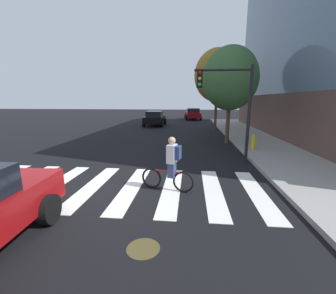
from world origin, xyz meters
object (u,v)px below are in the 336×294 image
Objects in this scene: manhole_cover at (143,248)px; cyclist at (171,164)px; street_tree_mid at (217,75)px; traffic_light_near at (230,98)px; sedan_far at (193,114)px; street_tree_near at (230,79)px; fire_hydrant at (253,142)px; sedan_mid at (155,118)px.

cyclist reaches higher than manhole_cover.
traffic_light_near is at bearing -93.28° from street_tree_mid.
street_tree_near reaches higher than sedan_far.
manhole_cover is 9.58m from fire_hydrant.
street_tree_near reaches higher than sedan_mid.
sedan_mid is (-3.07, 20.57, 0.81)m from manhole_cover.
sedan_far is 1.15× the size of traffic_light_near.
street_tree_mid is at bearing -25.49° from sedan_mid.
cyclist reaches higher than sedan_mid.
cyclist is 2.17× the size of fire_hydrant.
street_tree_mid reaches higher than manhole_cover.
fire_hydrant is at bearing -64.69° from street_tree_near.
street_tree_near reaches higher than manhole_cover.
sedan_far reaches higher than sedan_mid.
traffic_light_near is at bearing -127.99° from fire_hydrant.
street_tree_near is (2.94, 8.00, 3.19)m from cyclist.
street_tree_mid is (2.90, 14.81, 4.10)m from cyclist.
cyclist is 4.66m from traffic_light_near.
sedan_mid is 5.86× the size of fire_hydrant.
traffic_light_near is 4.67m from street_tree_near.
sedan_mid is 12.06m from street_tree_near.
sedan_mid is 9.38m from sedan_far.
sedan_mid is 8.05m from street_tree_mid.
traffic_light_near is (1.37, -22.62, 2.03)m from sedan_far.
fire_hydrant reaches higher than manhole_cover.
sedan_far is (4.22, 8.37, 0.02)m from sedan_mid.
manhole_cover is 0.09× the size of street_tree_mid.
street_tree_near is 6.87m from street_tree_mid.
fire_hydrant is (4.27, 8.56, 0.53)m from manhole_cover.
cyclist is 15.64m from street_tree_mid.
traffic_light_near is (2.53, 6.33, 2.86)m from manhole_cover.
sedan_far is 26.17m from cyclist.
manhole_cover is 0.82× the size of fire_hydrant.
cyclist is 0.23× the size of street_tree_mid.
traffic_light_near is 3.67m from fire_hydrant.
sedan_mid reaches higher than fire_hydrant.
street_tree_mid is (0.65, 11.27, 2.08)m from traffic_light_near.
traffic_light_near is at bearing -86.53° from sedan_far.
street_tree_near is at bearing 115.31° from fire_hydrant.
manhole_cover is 11.96m from street_tree_near.
cyclist is at bearing 84.37° from manhole_cover.
sedan_mid is 18.10m from cyclist.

